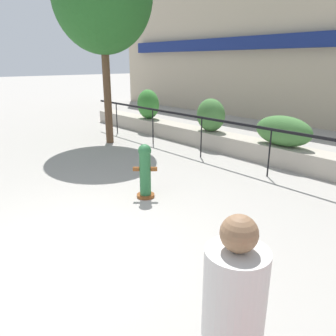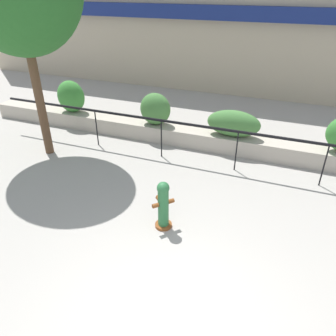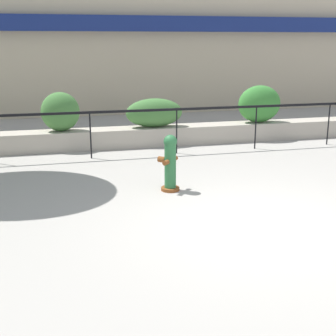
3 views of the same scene
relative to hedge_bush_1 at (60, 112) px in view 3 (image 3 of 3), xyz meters
The scene contains 8 objects.
ground_plane 6.70m from the hedge_bush_1, 65.01° to the right, with size 120.00×120.00×0.00m, color #9E9991.
building_facade 7.25m from the hedge_bush_1, 64.95° to the left, with size 30.00×1.36×8.00m.
planter_wall_low 2.90m from the hedge_bush_1, ahead, with size 18.00×0.70×0.50m, color #ADA393.
fence_railing_segment 3.01m from the hedge_bush_1, 21.47° to the right, with size 15.00×0.05×1.15m.
hedge_bush_1 is the anchor object (origin of this frame).
hedge_bush_2 2.47m from the hedge_bush_1, ahead, with size 1.55×0.65×0.77m, color #427538.
hedge_bush_3 5.53m from the hedge_bush_1, ahead, with size 1.26×0.68×1.05m, color #387F33.
fire_hydrant 4.44m from the hedge_bush_1, 64.71° to the right, with size 0.50×0.50×1.08m.
Camera 3 is at (-3.02, -6.24, 2.78)m, focal length 50.00 mm.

